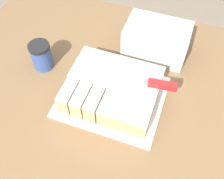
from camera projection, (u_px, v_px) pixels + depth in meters
name	position (u px, v px, depth m)	size (l,w,h in m)	color
countertop	(118.00, 161.00, 1.27)	(1.40, 1.10, 0.95)	brown
cake_board	(112.00, 97.00, 0.92)	(0.35, 0.30, 0.01)	silver
cake	(113.00, 89.00, 0.88)	(0.30, 0.25, 0.08)	tan
knife	(153.00, 84.00, 0.84)	(0.28, 0.05, 0.02)	silver
coffee_cup	(42.00, 56.00, 0.96)	(0.08, 0.08, 0.11)	#334C8C
storage_box	(156.00, 40.00, 1.00)	(0.24, 0.15, 0.13)	#B2B2B7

